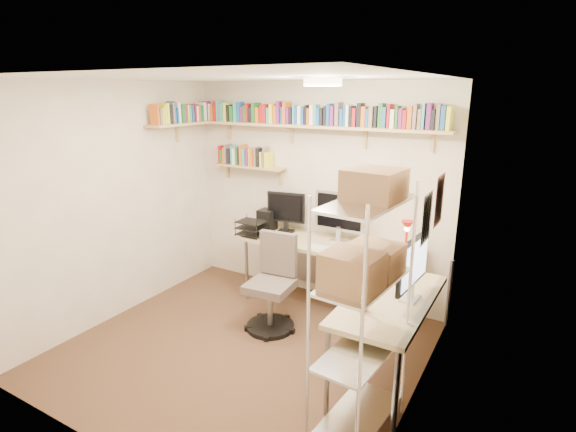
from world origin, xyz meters
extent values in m
plane|color=#49361F|center=(0.00, 0.00, 0.00)|extent=(3.20, 3.20, 0.00)
cube|color=beige|center=(0.00, 1.50, 1.25)|extent=(3.20, 0.04, 2.50)
cube|color=beige|center=(-1.60, 0.00, 1.25)|extent=(0.04, 3.00, 2.50)
cube|color=beige|center=(1.60, 0.00, 1.25)|extent=(0.04, 3.00, 2.50)
cube|color=beige|center=(0.00, -1.50, 1.25)|extent=(3.20, 0.04, 2.50)
cube|color=white|center=(0.00, 0.00, 2.50)|extent=(3.20, 3.00, 0.04)
cube|color=silver|center=(1.59, 0.55, 1.55)|extent=(0.01, 0.30, 0.42)
cube|color=silver|center=(1.59, 0.15, 1.50)|extent=(0.01, 0.28, 0.38)
cylinder|color=#FFEAC6|center=(0.70, 0.20, 2.46)|extent=(0.30, 0.30, 0.06)
cube|color=tan|center=(0.00, 1.38, 2.02)|extent=(3.05, 0.25, 0.03)
cube|color=tan|center=(-1.48, 0.95, 2.02)|extent=(0.25, 1.00, 0.03)
cube|color=tan|center=(-0.85, 1.40, 1.50)|extent=(0.95, 0.20, 0.02)
cube|color=tan|center=(-1.20, 1.44, 1.95)|extent=(0.03, 0.20, 0.20)
cube|color=tan|center=(-0.30, 1.44, 1.95)|extent=(0.03, 0.20, 0.20)
cube|color=tan|center=(0.60, 1.44, 1.95)|extent=(0.03, 0.20, 0.20)
cube|color=tan|center=(1.30, 1.44, 1.95)|extent=(0.03, 0.20, 0.20)
cube|color=#A8161C|center=(-1.47, 1.38, 2.15)|extent=(0.03, 0.12, 0.23)
cube|color=#1D5397|center=(-1.42, 1.38, 2.12)|extent=(0.04, 0.14, 0.18)
cube|color=white|center=(-1.38, 1.38, 2.14)|extent=(0.02, 0.12, 0.20)
cube|color=#D15F18|center=(-1.34, 1.38, 2.13)|extent=(0.04, 0.14, 0.19)
cube|color=#A8161C|center=(-1.29, 1.38, 2.15)|extent=(0.04, 0.15, 0.24)
cube|color=teal|center=(-1.25, 1.38, 2.16)|extent=(0.03, 0.15, 0.24)
cube|color=#7A6459|center=(-1.22, 1.38, 2.14)|extent=(0.02, 0.14, 0.21)
cube|color=teal|center=(-1.19, 1.38, 2.14)|extent=(0.03, 0.14, 0.21)
cube|color=yellow|center=(-1.14, 1.38, 2.14)|extent=(0.04, 0.13, 0.22)
cube|color=black|center=(-1.10, 1.38, 2.13)|extent=(0.04, 0.12, 0.20)
cube|color=#226626|center=(-1.05, 1.38, 2.13)|extent=(0.04, 0.14, 0.18)
cube|color=teal|center=(-0.99, 1.38, 2.15)|extent=(0.04, 0.12, 0.22)
cube|color=#1D5397|center=(-0.94, 1.38, 2.15)|extent=(0.04, 0.11, 0.23)
cube|color=#721E67|center=(-0.89, 1.38, 2.12)|extent=(0.02, 0.13, 0.18)
cube|color=#226626|center=(-0.86, 1.38, 2.13)|extent=(0.04, 0.12, 0.19)
cube|color=#A8161C|center=(-0.82, 1.38, 2.14)|extent=(0.03, 0.14, 0.22)
cube|color=black|center=(-0.77, 1.38, 2.12)|extent=(0.04, 0.12, 0.18)
cube|color=#226626|center=(-0.72, 1.38, 2.15)|extent=(0.04, 0.15, 0.23)
cube|color=#D15F18|center=(-0.67, 1.38, 2.12)|extent=(0.04, 0.13, 0.17)
cube|color=#A8161C|center=(-0.62, 1.38, 2.13)|extent=(0.04, 0.11, 0.20)
cube|color=#A8161C|center=(-0.58, 1.38, 2.14)|extent=(0.04, 0.14, 0.21)
cube|color=teal|center=(-0.53, 1.38, 2.12)|extent=(0.04, 0.12, 0.17)
cube|color=yellow|center=(-0.48, 1.38, 2.14)|extent=(0.04, 0.15, 0.22)
cube|color=#D15F18|center=(-0.43, 1.38, 2.13)|extent=(0.04, 0.14, 0.19)
cube|color=#721E67|center=(-0.39, 1.38, 2.16)|extent=(0.04, 0.15, 0.25)
cube|color=#1D5397|center=(-0.35, 1.38, 2.13)|extent=(0.03, 0.11, 0.18)
cube|color=#D15F18|center=(-0.31, 1.38, 2.16)|extent=(0.04, 0.15, 0.24)
cube|color=#721E67|center=(-0.27, 1.38, 2.12)|extent=(0.03, 0.13, 0.18)
cube|color=black|center=(-0.23, 1.38, 2.12)|extent=(0.03, 0.13, 0.18)
cube|color=teal|center=(-0.19, 1.38, 2.14)|extent=(0.02, 0.13, 0.21)
cube|color=#1D5397|center=(-0.16, 1.38, 2.13)|extent=(0.03, 0.11, 0.19)
cube|color=white|center=(-0.12, 1.38, 2.14)|extent=(0.04, 0.13, 0.20)
cube|color=#1D5397|center=(-0.08, 1.38, 2.13)|extent=(0.03, 0.13, 0.19)
cube|color=black|center=(-0.04, 1.38, 2.14)|extent=(0.02, 0.14, 0.21)
cube|color=#D15F18|center=(-0.01, 1.38, 2.12)|extent=(0.02, 0.14, 0.18)
cube|color=white|center=(0.03, 1.38, 2.14)|extent=(0.04, 0.12, 0.21)
cube|color=teal|center=(0.07, 1.38, 2.14)|extent=(0.03, 0.11, 0.22)
cube|color=#1D5397|center=(0.11, 1.38, 2.13)|extent=(0.04, 0.12, 0.18)
cube|color=black|center=(0.15, 1.38, 2.13)|extent=(0.03, 0.14, 0.18)
cube|color=black|center=(0.19, 1.38, 2.14)|extent=(0.03, 0.13, 0.20)
cube|color=#1D5397|center=(0.23, 1.38, 2.15)|extent=(0.03, 0.13, 0.23)
cube|color=#721E67|center=(0.27, 1.38, 2.14)|extent=(0.04, 0.15, 0.21)
cube|color=#7A6459|center=(0.33, 1.38, 2.16)|extent=(0.04, 0.13, 0.24)
cube|color=#1D5397|center=(0.38, 1.38, 2.12)|extent=(0.03, 0.13, 0.18)
cube|color=#1D5397|center=(0.41, 1.38, 2.14)|extent=(0.03, 0.12, 0.22)
cube|color=white|center=(0.45, 1.38, 2.15)|extent=(0.03, 0.13, 0.22)
cube|color=black|center=(0.48, 1.38, 2.14)|extent=(0.03, 0.13, 0.21)
cube|color=#A8161C|center=(0.52, 1.38, 2.13)|extent=(0.04, 0.12, 0.19)
cube|color=black|center=(0.57, 1.38, 2.15)|extent=(0.04, 0.12, 0.24)
cube|color=#D15F18|center=(0.62, 1.38, 2.14)|extent=(0.04, 0.13, 0.21)
cube|color=#1D5397|center=(0.66, 1.38, 2.13)|extent=(0.03, 0.13, 0.18)
cube|color=#7A6459|center=(0.70, 1.38, 2.14)|extent=(0.04, 0.14, 0.21)
cube|color=black|center=(0.75, 1.38, 2.14)|extent=(0.03, 0.11, 0.21)
cube|color=#226626|center=(0.80, 1.38, 2.16)|extent=(0.04, 0.11, 0.24)
cube|color=#1D5397|center=(0.84, 1.38, 2.14)|extent=(0.04, 0.14, 0.21)
cube|color=#A8161C|center=(0.88, 1.38, 2.15)|extent=(0.03, 0.14, 0.23)
cube|color=white|center=(0.92, 1.38, 2.13)|extent=(0.04, 0.13, 0.18)
cube|color=#226626|center=(0.97, 1.38, 2.14)|extent=(0.02, 0.14, 0.22)
cube|color=#721E67|center=(1.00, 1.38, 2.13)|extent=(0.04, 0.12, 0.19)
cube|color=#A8161C|center=(1.05, 1.38, 2.12)|extent=(0.04, 0.15, 0.18)
cube|color=#D15F18|center=(1.09, 1.38, 2.14)|extent=(0.04, 0.12, 0.22)
cube|color=#7A6459|center=(1.14, 1.38, 2.16)|extent=(0.03, 0.13, 0.24)
cube|color=#7A6459|center=(1.19, 1.38, 2.13)|extent=(0.03, 0.14, 0.19)
cube|color=teal|center=(1.22, 1.38, 2.16)|extent=(0.03, 0.14, 0.25)
cube|color=#721E67|center=(1.27, 1.38, 2.16)|extent=(0.04, 0.12, 0.25)
cube|color=black|center=(1.31, 1.38, 2.13)|extent=(0.04, 0.14, 0.19)
cube|color=#7A6459|center=(1.36, 1.38, 2.16)|extent=(0.04, 0.11, 0.24)
cube|color=#1D5397|center=(1.40, 1.38, 2.15)|extent=(0.04, 0.11, 0.23)
cube|color=yellow|center=(1.45, 1.38, 2.15)|extent=(0.04, 0.15, 0.22)
cube|color=#D15F18|center=(-1.48, 0.51, 2.15)|extent=(0.13, 0.02, 0.22)
cube|color=#7A6459|center=(-1.48, 0.55, 2.12)|extent=(0.13, 0.03, 0.17)
cube|color=yellow|center=(-1.48, 0.60, 2.13)|extent=(0.11, 0.02, 0.18)
cube|color=yellow|center=(-1.48, 0.62, 2.14)|extent=(0.14, 0.02, 0.22)
cube|color=yellow|center=(-1.48, 0.66, 2.15)|extent=(0.13, 0.03, 0.23)
cube|color=black|center=(-1.48, 0.71, 2.14)|extent=(0.13, 0.04, 0.21)
cube|color=#7A6459|center=(-1.48, 0.75, 2.15)|extent=(0.13, 0.03, 0.23)
cube|color=#1D5397|center=(-1.48, 0.77, 2.16)|extent=(0.13, 0.02, 0.25)
cube|color=#1D5397|center=(-1.48, 0.81, 2.12)|extent=(0.14, 0.02, 0.17)
cube|color=white|center=(-1.48, 0.85, 2.15)|extent=(0.11, 0.04, 0.23)
cube|color=#226626|center=(-1.48, 0.90, 2.14)|extent=(0.15, 0.04, 0.21)
cube|color=#721E67|center=(-1.48, 0.95, 2.13)|extent=(0.12, 0.04, 0.19)
cube|color=yellow|center=(-1.48, 1.00, 2.14)|extent=(0.12, 0.03, 0.20)
cube|color=teal|center=(-1.48, 1.03, 2.14)|extent=(0.13, 0.02, 0.20)
cube|color=#1D5397|center=(-1.48, 1.06, 2.13)|extent=(0.14, 0.03, 0.20)
cube|color=#A8161C|center=(-1.48, 1.10, 2.14)|extent=(0.15, 0.02, 0.21)
cube|color=white|center=(-1.48, 1.14, 2.13)|extent=(0.14, 0.03, 0.18)
cube|color=#7A6459|center=(-1.48, 1.18, 2.14)|extent=(0.13, 0.04, 0.20)
cube|color=#226626|center=(-1.48, 1.23, 2.13)|extent=(0.15, 0.04, 0.19)
cube|color=white|center=(-1.48, 1.28, 2.15)|extent=(0.14, 0.04, 0.22)
cube|color=#721E67|center=(-1.48, 1.33, 2.15)|extent=(0.14, 0.04, 0.22)
cube|color=#226626|center=(-1.48, 1.37, 2.13)|extent=(0.13, 0.03, 0.19)
cube|color=#A8161C|center=(-1.27, 1.40, 1.62)|extent=(0.03, 0.14, 0.22)
cube|color=#226626|center=(-1.24, 1.40, 1.60)|extent=(0.02, 0.14, 0.17)
cube|color=#D15F18|center=(-1.20, 1.40, 1.61)|extent=(0.03, 0.13, 0.20)
cube|color=#7A6459|center=(-1.17, 1.40, 1.63)|extent=(0.02, 0.15, 0.24)
cube|color=black|center=(-1.13, 1.40, 1.61)|extent=(0.04, 0.14, 0.19)
cube|color=teal|center=(-1.08, 1.40, 1.63)|extent=(0.03, 0.13, 0.23)
cube|color=white|center=(-1.05, 1.40, 1.61)|extent=(0.03, 0.14, 0.20)
cube|color=#226626|center=(-1.01, 1.40, 1.62)|extent=(0.03, 0.11, 0.21)
cube|color=black|center=(-0.97, 1.40, 1.62)|extent=(0.03, 0.13, 0.21)
cube|color=#D15F18|center=(-0.94, 1.40, 1.64)|extent=(0.03, 0.15, 0.25)
cube|color=teal|center=(-0.90, 1.40, 1.62)|extent=(0.04, 0.14, 0.21)
cube|color=#721E67|center=(-0.85, 1.40, 1.62)|extent=(0.03, 0.14, 0.21)
cube|color=yellow|center=(-0.82, 1.40, 1.62)|extent=(0.02, 0.11, 0.21)
cube|color=#D15F18|center=(-0.78, 1.40, 1.61)|extent=(0.04, 0.15, 0.19)
cube|color=#7A6459|center=(-0.74, 1.40, 1.63)|extent=(0.03, 0.13, 0.23)
cube|color=black|center=(-0.70, 1.40, 1.62)|extent=(0.04, 0.11, 0.22)
cube|color=yellow|center=(-0.65, 1.40, 1.60)|extent=(0.03, 0.12, 0.18)
cube|color=#7A6459|center=(-0.61, 1.40, 1.63)|extent=(0.02, 0.12, 0.24)
cube|color=yellow|center=(-0.57, 1.40, 1.60)|extent=(0.04, 0.14, 0.18)
cube|color=#D2C088|center=(0.35, 1.18, 0.75)|extent=(1.99, 0.63, 0.04)
cube|color=#D2C088|center=(1.34, 0.21, 0.75)|extent=(0.63, 1.36, 0.04)
cylinder|color=gray|center=(-0.59, 0.92, 0.37)|extent=(0.04, 0.04, 0.73)
cylinder|color=gray|center=(-0.59, 1.44, 0.37)|extent=(0.04, 0.04, 0.73)
cylinder|color=gray|center=(1.60, 1.44, 0.37)|extent=(0.04, 0.04, 0.73)
cylinder|color=gray|center=(1.08, -0.42, 0.37)|extent=(0.04, 0.04, 0.73)
cylinder|color=gray|center=(1.60, -0.42, 0.37)|extent=(0.04, 0.04, 0.73)
cube|color=gray|center=(0.35, 1.45, 0.42)|extent=(1.88, 0.02, 0.58)
cube|color=silver|center=(0.40, 1.31, 1.12)|extent=(0.58, 0.03, 0.44)
cube|color=black|center=(0.40, 1.28, 1.12)|extent=(0.52, 0.00, 0.38)
cube|color=black|center=(-0.28, 1.31, 1.08)|extent=(0.46, 0.03, 0.36)
cube|color=black|center=(1.49, 0.26, 1.10)|extent=(0.03, 0.61, 0.40)
cube|color=silver|center=(1.47, 0.26, 1.10)|extent=(0.00, 0.55, 0.34)
cube|color=white|center=(0.40, 0.99, 0.78)|extent=(0.44, 0.14, 0.02)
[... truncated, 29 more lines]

